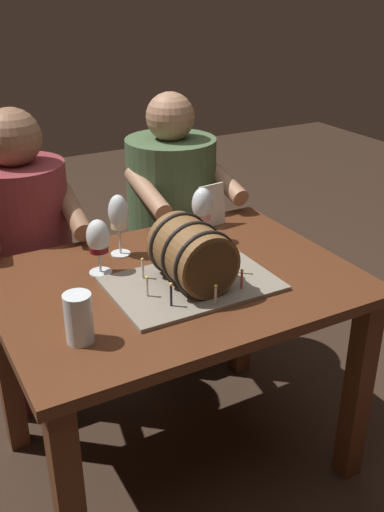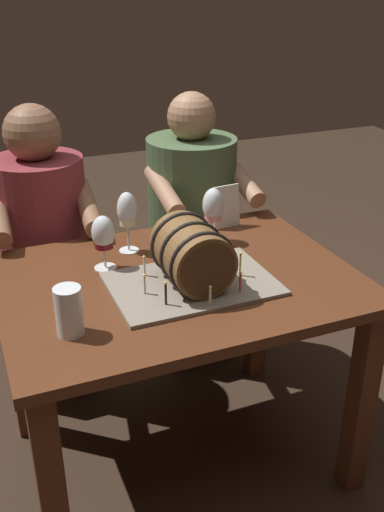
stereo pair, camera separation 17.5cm
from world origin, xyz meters
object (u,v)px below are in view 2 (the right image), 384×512
(wine_glass_white, at_px, (127,212))
(person_seated_right, at_px, (192,237))
(beer_pint, at_px, (69,313))
(person_seated_left, at_px, (48,263))
(barrel_cake, at_px, (192,259))
(wine_glass_rose, at_px, (213,208))
(menu_card, at_px, (226,207))
(dining_table, at_px, (178,313))
(wine_glass_red, at_px, (103,235))

(wine_glass_white, height_order, person_seated_right, person_seated_right)
(beer_pint, height_order, person_seated_left, person_seated_left)
(barrel_cake, bearing_deg, wine_glass_rose, 55.07)
(beer_pint, bearing_deg, menu_card, 35.99)
(beer_pint, xyz_separation_m, person_seated_left, (0.06, 0.83, -0.25))
(beer_pint, bearing_deg, barrel_cake, 17.13)
(wine_glass_white, height_order, person_seated_left, person_seated_left)
(person_seated_right, bearing_deg, beer_pint, -129.74)
(menu_card, distance_m, person_seated_left, 0.76)
(wine_glass_white, bearing_deg, person_seated_left, 120.25)
(wine_glass_white, distance_m, person_seated_right, 0.64)
(wine_glass_white, bearing_deg, menu_card, 9.63)
(dining_table, height_order, barrel_cake, barrel_cake)
(wine_glass_red, height_order, wine_glass_white, wine_glass_white)
(barrel_cake, height_order, person_seated_right, person_seated_right)
(barrel_cake, distance_m, menu_card, 0.48)
(dining_table, xyz_separation_m, person_seated_left, (-0.31, 0.64, -0.05))
(dining_table, height_order, person_seated_right, person_seated_right)
(wine_glass_white, bearing_deg, barrel_cake, -71.53)
(wine_glass_rose, distance_m, person_seated_right, 0.53)
(person_seated_right, bearing_deg, barrel_cake, -112.42)
(menu_card, bearing_deg, dining_table, -141.51)
(dining_table, relative_size, barrel_cake, 2.23)
(wine_glass_rose, xyz_separation_m, menu_card, (0.10, 0.10, -0.05))
(dining_table, xyz_separation_m, wine_glass_red, (-0.19, 0.15, 0.25))
(barrel_cake, relative_size, menu_card, 3.10)
(barrel_cake, xyz_separation_m, wine_glass_red, (-0.21, 0.22, 0.03))
(beer_pint, relative_size, person_seated_right, 0.11)
(menu_card, bearing_deg, barrel_cake, -133.93)
(barrel_cake, distance_m, wine_glass_red, 0.30)
(dining_table, height_order, person_seated_left, person_seated_left)
(barrel_cake, distance_m, wine_glass_white, 0.33)
(barrel_cake, bearing_deg, wine_glass_white, 108.47)
(wine_glass_rose, xyz_separation_m, person_seated_right, (0.10, 0.43, -0.30))
(beer_pint, height_order, person_seated_right, person_seated_right)
(wine_glass_red, bearing_deg, wine_glass_white, 41.61)
(person_seated_right, bearing_deg, wine_glass_rose, -102.77)
(wine_glass_rose, relative_size, beer_pint, 1.45)
(wine_glass_red, distance_m, beer_pint, 0.39)
(wine_glass_white, xyz_separation_m, person_seated_right, (0.40, 0.39, -0.32))
(person_seated_left, bearing_deg, wine_glass_red, -76.27)
(beer_pint, xyz_separation_m, person_seated_right, (0.69, 0.83, -0.24))
(wine_glass_white, distance_m, beer_pint, 0.53)
(dining_table, relative_size, wine_glass_red, 6.10)
(wine_glass_white, relative_size, beer_pint, 1.56)
(dining_table, distance_m, menu_card, 0.49)
(person_seated_left, bearing_deg, wine_glass_white, -59.75)
(wine_glass_red, distance_m, person_seated_left, 0.59)
(wine_glass_rose, bearing_deg, barrel_cake, -124.93)
(dining_table, relative_size, person_seated_left, 0.93)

